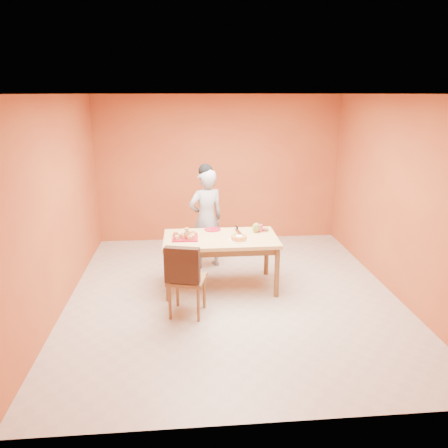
{
  "coord_description": "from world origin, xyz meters",
  "views": [
    {
      "loc": [
        -0.62,
        -5.54,
        2.71
      ],
      "look_at": [
        -0.1,
        0.3,
        0.95
      ],
      "focal_mm": 35.0,
      "sensor_mm": 36.0,
      "label": 1
    }
  ],
  "objects": [
    {
      "name": "wall_right",
      "position": [
        2.25,
        0.0,
        1.35
      ],
      "size": [
        0.0,
        5.0,
        5.0
      ],
      "primitive_type": "plane",
      "rotation": [
        1.57,
        0.0,
        -1.57
      ],
      "color": "#B85E2A",
      "rests_on": "floor"
    },
    {
      "name": "red_dinner_plate",
      "position": [
        -0.24,
        0.63,
        0.77
      ],
      "size": [
        0.32,
        0.32,
        0.01
      ],
      "primitive_type": "cylinder",
      "rotation": [
        0.0,
        0.0,
        0.41
      ],
      "color": "maroon",
      "rests_on": "dining_table"
    },
    {
      "name": "pastry_pile",
      "position": [
        -0.64,
        0.28,
        0.83
      ],
      "size": [
        0.32,
        0.32,
        0.1
      ],
      "primitive_type": null,
      "color": "tan",
      "rests_on": "pastry_platter"
    },
    {
      "name": "dining_table",
      "position": [
        -0.15,
        0.28,
        0.67
      ],
      "size": [
        1.6,
        0.9,
        0.76
      ],
      "color": "tan",
      "rests_on": "floor"
    },
    {
      "name": "ceiling",
      "position": [
        0.0,
        0.0,
        2.7
      ],
      "size": [
        5.0,
        5.0,
        0.0
      ],
      "primitive_type": "plane",
      "rotation": [
        3.14,
        0.0,
        0.0
      ],
      "color": "silver",
      "rests_on": "wall_back"
    },
    {
      "name": "checker_tin",
      "position": [
        0.53,
        0.51,
        0.77
      ],
      "size": [
        0.11,
        0.11,
        0.03
      ],
      "primitive_type": "cylinder",
      "rotation": [
        0.0,
        0.0,
        0.13
      ],
      "color": "#391C0F",
      "rests_on": "dining_table"
    },
    {
      "name": "person",
      "position": [
        -0.31,
        1.08,
        0.8
      ],
      "size": [
        0.68,
        0.57,
        1.6
      ],
      "primitive_type": "imported",
      "rotation": [
        0.0,
        0.0,
        3.52
      ],
      "color": "gray",
      "rests_on": "floor"
    },
    {
      "name": "floor",
      "position": [
        0.0,
        0.0,
        0.0
      ],
      "size": [
        5.0,
        5.0,
        0.0
      ],
      "primitive_type": "plane",
      "color": "beige",
      "rests_on": "ground"
    },
    {
      "name": "wall_left",
      "position": [
        -2.25,
        0.0,
        1.35
      ],
      "size": [
        0.0,
        5.0,
        5.0
      ],
      "primitive_type": "plane",
      "rotation": [
        1.57,
        0.0,
        1.57
      ],
      "color": "#B85E2A",
      "rests_on": "floor"
    },
    {
      "name": "egg_ornament",
      "position": [
        0.39,
        0.45,
        0.83
      ],
      "size": [
        0.14,
        0.12,
        0.14
      ],
      "primitive_type": "ellipsoid",
      "rotation": [
        0.0,
        0.0,
        -0.29
      ],
      "color": "olive",
      "rests_on": "dining_table"
    },
    {
      "name": "magenta_glass",
      "position": [
        0.45,
        0.48,
        0.81
      ],
      "size": [
        0.09,
        0.09,
        0.11
      ],
      "primitive_type": "cylinder",
      "rotation": [
        0.0,
        0.0,
        -0.32
      ],
      "color": "#DF215F",
      "rests_on": "dining_table"
    },
    {
      "name": "white_cake_plate",
      "position": [
        0.09,
        0.11,
        0.77
      ],
      "size": [
        0.37,
        0.37,
        0.01
      ],
      "primitive_type": "cylinder",
      "rotation": [
        0.0,
        0.0,
        -0.4
      ],
      "color": "white",
      "rests_on": "dining_table"
    },
    {
      "name": "sponge_cake",
      "position": [
        0.09,
        0.11,
        0.8
      ],
      "size": [
        0.23,
        0.23,
        0.05
      ],
      "primitive_type": "cylinder",
      "rotation": [
        0.0,
        0.0,
        -0.02
      ],
      "color": "gold",
      "rests_on": "white_cake_plate"
    },
    {
      "name": "pastry_platter",
      "position": [
        -0.64,
        0.28,
        0.77
      ],
      "size": [
        0.36,
        0.36,
        0.02
      ],
      "primitive_type": "cube",
      "rotation": [
        0.0,
        0.0,
        -0.02
      ],
      "color": "maroon",
      "rests_on": "dining_table"
    },
    {
      "name": "wall_back",
      "position": [
        0.0,
        2.5,
        1.35
      ],
      "size": [
        4.5,
        0.0,
        4.5
      ],
      "primitive_type": "plane",
      "rotation": [
        1.57,
        0.0,
        0.0
      ],
      "color": "#B85E2A",
      "rests_on": "floor"
    },
    {
      "name": "dining_chair",
      "position": [
        -0.63,
        -0.51,
        0.5
      ],
      "size": [
        0.55,
        0.61,
        0.97
      ],
      "rotation": [
        0.0,
        0.0,
        -0.25
      ],
      "color": "brown",
      "rests_on": "floor"
    },
    {
      "name": "cake_server",
      "position": [
        0.1,
        0.29,
        0.83
      ],
      "size": [
        0.09,
        0.29,
        0.01
      ],
      "primitive_type": "cube",
      "rotation": [
        0.0,
        0.0,
        0.12
      ],
      "color": "silver",
      "rests_on": "sponge_cake"
    }
  ]
}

